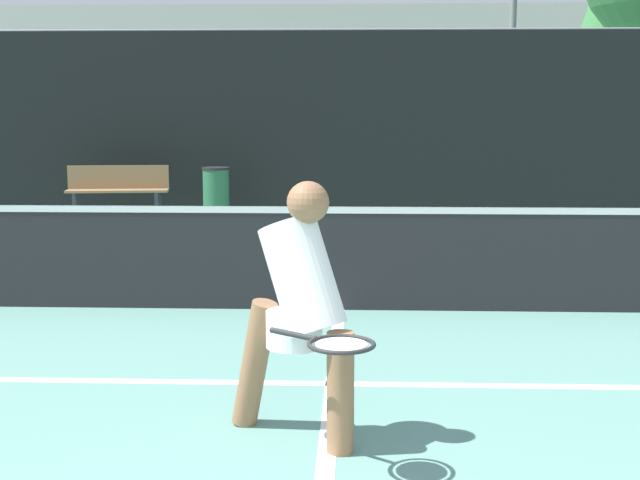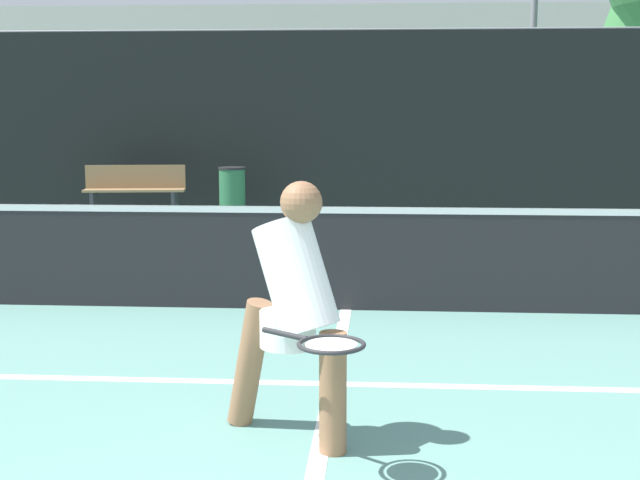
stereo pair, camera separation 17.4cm
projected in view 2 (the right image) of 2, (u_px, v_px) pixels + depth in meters
court_service_line at (332, 384)px, 5.96m from camera, size 8.25×0.10×0.01m
court_center_mark at (330, 393)px, 5.76m from camera, size 0.10×4.85×0.01m
net at (346, 255)px, 8.08m from camera, size 11.09×0.09×1.07m
fence_back at (365, 121)px, 15.78m from camera, size 24.00×0.06×3.21m
player_practicing at (294, 303)px, 4.83m from camera, size 0.92×1.07×1.46m
courtside_bench at (135, 188)px, 15.25m from camera, size 1.74×0.59×0.86m
trash_bin at (232, 191)px, 15.31m from camera, size 0.47×0.47×0.83m
parked_car at (234, 168)px, 18.45m from camera, size 1.72×4.09×1.42m
building_far at (376, 81)px, 35.09m from camera, size 36.00×2.40×5.73m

